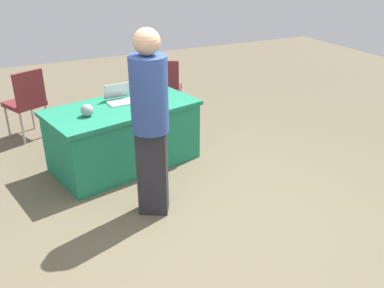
{
  "coord_description": "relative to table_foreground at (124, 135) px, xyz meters",
  "views": [
    {
      "loc": [
        1.47,
        2.77,
        2.37
      ],
      "look_at": [
        0.09,
        -0.05,
        0.9
      ],
      "focal_mm": 38.85,
      "sensor_mm": 36.0,
      "label": 1
    }
  ],
  "objects": [
    {
      "name": "person_attendee_standing",
      "position": [
        0.06,
        1.1,
        0.64
      ],
      "size": [
        0.46,
        0.46,
        1.8
      ],
      "rotation": [
        0.0,
        0.0,
        5.78
      ],
      "color": "#26262D",
      "rests_on": "ground"
    },
    {
      "name": "yarn_ball",
      "position": [
        0.43,
        0.15,
        0.44
      ],
      "size": [
        0.13,
        0.13,
        0.13
      ],
      "primitive_type": "sphere",
      "color": "gray",
      "rests_on": "table_foreground"
    },
    {
      "name": "table_foreground",
      "position": [
        0.0,
        0.0,
        0.0
      ],
      "size": [
        1.86,
        1.25,
        0.75
      ],
      "rotation": [
        0.0,
        0.0,
        0.22
      ],
      "color": "#1E7A56",
      "rests_on": "ground"
    },
    {
      "name": "chair_near_front",
      "position": [
        -0.99,
        -1.06,
        0.18
      ],
      "size": [
        0.6,
        0.6,
        0.96
      ],
      "rotation": [
        0.0,
        0.0,
        2.63
      ],
      "color": "#9E9993",
      "rests_on": "ground"
    },
    {
      "name": "chair_tucked_right",
      "position": [
        0.92,
        -1.32,
        0.18
      ],
      "size": [
        0.58,
        0.58,
        0.96
      ],
      "rotation": [
        0.0,
        0.0,
        3.57
      ],
      "color": "#9E9993",
      "rests_on": "ground"
    },
    {
      "name": "scissors_red",
      "position": [
        -0.33,
        0.06,
        0.38
      ],
      "size": [
        0.05,
        0.18,
        0.01
      ],
      "primitive_type": "cube",
      "rotation": [
        0.0,
        0.0,
        1.67
      ],
      "color": "red",
      "rests_on": "table_foreground"
    },
    {
      "name": "ground_plane",
      "position": [
        -0.22,
        1.63,
        -0.38
      ],
      "size": [
        14.4,
        14.4,
        0.0
      ],
      "primitive_type": "plane",
      "color": "brown"
    },
    {
      "name": "laptop_silver",
      "position": [
        -0.03,
        -0.14,
        0.41
      ],
      "size": [
        0.33,
        0.31,
        0.21
      ],
      "rotation": [
        0.0,
        0.0,
        0.04
      ],
      "color": "silver",
      "rests_on": "table_foreground"
    }
  ]
}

